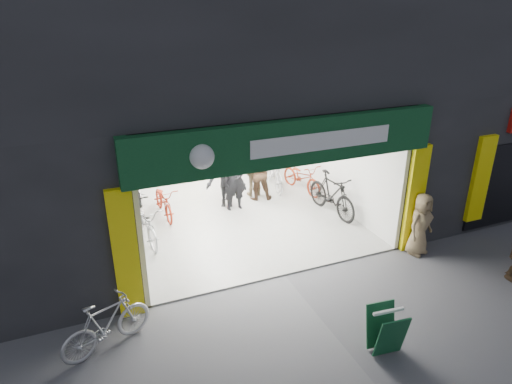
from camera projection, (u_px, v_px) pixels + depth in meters
ground at (285, 276)px, 9.92m from camera, size 60.00×60.00×0.00m
building at (241, 46)px, 12.77m from camera, size 17.00×10.27×8.00m
bike_left_front at (145, 223)px, 11.16m from camera, size 0.87×1.96×1.00m
bike_left_midfront at (140, 208)px, 11.89m from camera, size 0.72×1.77×1.04m
bike_left_midback at (164, 201)px, 12.46m from camera, size 0.67×1.73×0.89m
bike_left_back at (137, 186)px, 13.34m from camera, size 0.51×1.68×1.00m
bike_right_front at (332, 194)px, 12.49m from camera, size 0.78×2.05×1.20m
bike_right_mid at (302, 177)px, 14.04m from camera, size 0.94×1.87×0.94m
bike_right_back at (273, 170)px, 14.25m from camera, size 0.84×2.04×1.19m
parked_bike at (106, 324)px, 7.71m from camera, size 1.69×1.05×0.98m
customer_a at (235, 180)px, 12.63m from camera, size 0.69×0.47×1.84m
customer_b at (258, 172)px, 13.31m from camera, size 1.00×0.87×1.76m
customer_c at (226, 179)px, 12.81m from camera, size 1.31×1.07×1.77m
customer_d at (255, 169)px, 13.50m from camera, size 1.06×0.49×1.76m
pedestrian_near at (420, 224)px, 10.52m from camera, size 0.85×0.68×1.52m
sandwich_board at (386, 330)px, 7.64m from camera, size 0.58×0.60×0.82m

